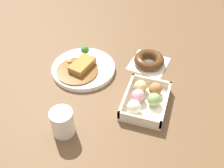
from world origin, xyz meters
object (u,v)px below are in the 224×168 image
donut_box (145,99)px  coffee_mug (62,122)px  chocolate_ring_donut (149,60)px  curry_plate (83,68)px

donut_box → coffee_mug: bearing=-48.1°
donut_box → chocolate_ring_donut: bearing=-171.7°
coffee_mug → chocolate_ring_donut: bearing=155.8°
donut_box → coffee_mug: coffee_mug is taller
donut_box → chocolate_ring_donut: size_ratio=1.20×
chocolate_ring_donut → coffee_mug: size_ratio=1.78×
curry_plate → donut_box: curry_plate is taller
chocolate_ring_donut → coffee_mug: 0.45m
curry_plate → coffee_mug: (0.29, 0.05, 0.03)m
curry_plate → coffee_mug: 0.30m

